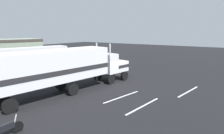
# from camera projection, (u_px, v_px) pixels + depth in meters

# --- Properties ---
(ground_plane) EXTENTS (120.00, 120.00, 0.00)m
(ground_plane) POSITION_uv_depth(u_px,v_px,m) (113.00, 81.00, 20.84)
(ground_plane) COLOR black
(lane_stripe_near) EXTENTS (4.32, 1.16, 0.01)m
(lane_stripe_near) POSITION_uv_depth(u_px,v_px,m) (122.00, 97.00, 15.90)
(lane_stripe_near) COLOR silver
(lane_stripe_near) RESTS_ON ground_plane
(lane_stripe_mid) EXTENTS (4.37, 0.87, 0.01)m
(lane_stripe_mid) POSITION_uv_depth(u_px,v_px,m) (143.00, 106.00, 13.95)
(lane_stripe_mid) COLOR silver
(lane_stripe_mid) RESTS_ON ground_plane
(lane_stripe_far) EXTENTS (4.35, 1.02, 0.01)m
(lane_stripe_far) POSITION_uv_depth(u_px,v_px,m) (188.00, 92.00, 17.28)
(lane_stripe_far) COLOR silver
(lane_stripe_far) RESTS_ON ground_plane
(semi_truck) EXTENTS (14.38, 5.07, 4.50)m
(semi_truck) POSITION_uv_depth(u_px,v_px,m) (67.00, 66.00, 16.74)
(semi_truck) COLOR white
(semi_truck) RESTS_ON ground_plane
(person_bystander) EXTENTS (0.35, 0.47, 1.63)m
(person_bystander) POSITION_uv_depth(u_px,v_px,m) (61.00, 76.00, 19.78)
(person_bystander) COLOR #2D3347
(person_bystander) RESTS_ON ground_plane
(parked_bus) EXTENTS (11.29, 4.95, 3.40)m
(parked_bus) POSITION_uv_depth(u_px,v_px,m) (31.00, 56.00, 27.32)
(parked_bus) COLOR silver
(parked_bus) RESTS_ON ground_plane
(motorcycle) EXTENTS (2.11, 0.27, 1.12)m
(motorcycle) POSITION_uv_depth(u_px,v_px,m) (4.00, 130.00, 9.67)
(motorcycle) COLOR black
(motorcycle) RESTS_ON ground_plane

